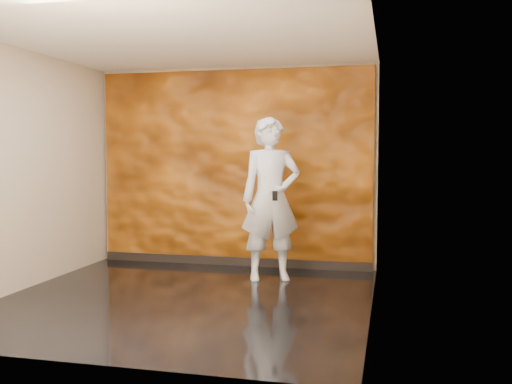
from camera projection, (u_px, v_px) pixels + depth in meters
name	position (u px, v px, depth m)	size (l,w,h in m)	color
room	(184.00, 171.00, 6.15)	(4.02, 4.02, 2.81)	black
feature_wall	(233.00, 168.00, 8.05)	(3.90, 0.06, 2.75)	#C66812
baseboard	(233.00, 261.00, 8.10)	(3.90, 0.04, 0.12)	black
man	(271.00, 199.00, 7.13)	(0.74, 0.49, 2.04)	#ABAFBB
phone	(275.00, 196.00, 6.84)	(0.06, 0.01, 0.12)	black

